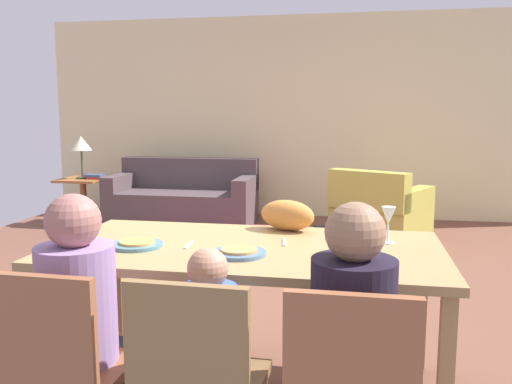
{
  "coord_description": "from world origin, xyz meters",
  "views": [
    {
      "loc": [
        0.82,
        -3.86,
        1.41
      ],
      "look_at": [
        0.12,
        -0.12,
        0.85
      ],
      "focal_mm": 37.94,
      "sensor_mm": 36.0,
      "label": 1
    }
  ],
  "objects_px": {
    "plate_near_child": "(239,253)",
    "dining_chair_child": "(198,379)",
    "cat": "(287,215)",
    "plate_near_man": "(137,245)",
    "couch": "(184,200)",
    "handbag": "(328,240)",
    "person_child": "(212,372)",
    "dining_table": "(247,259)",
    "dining_chair_man": "(60,366)",
    "plate_near_woman": "(354,254)",
    "armchair": "(380,215)",
    "person_woman": "(352,363)",
    "side_table": "(83,194)",
    "person_man": "(84,341)",
    "book_upper": "(95,175)",
    "wine_glass": "(388,217)",
    "book_lower": "(97,178)",
    "table_lamp": "(81,145)"
  },
  "relations": [
    {
      "from": "wine_glass",
      "to": "dining_table",
      "type": "bearing_deg",
      "value": -165.27
    },
    {
      "from": "plate_near_man",
      "to": "wine_glass",
      "type": "height_order",
      "value": "wine_glass"
    },
    {
      "from": "person_woman",
      "to": "person_man",
      "type": "bearing_deg",
      "value": -180.0
    },
    {
      "from": "plate_near_child",
      "to": "book_lower",
      "type": "bearing_deg",
      "value": 124.47
    },
    {
      "from": "wine_glass",
      "to": "handbag",
      "type": "bearing_deg",
      "value": 99.03
    },
    {
      "from": "plate_near_man",
      "to": "person_child",
      "type": "xyz_separation_m",
      "value": [
        0.52,
        -0.56,
        -0.34
      ]
    },
    {
      "from": "person_man",
      "to": "side_table",
      "type": "height_order",
      "value": "person_man"
    },
    {
      "from": "person_man",
      "to": "book_upper",
      "type": "xyz_separation_m",
      "value": [
        -2.23,
        4.46,
        0.11
      ]
    },
    {
      "from": "table_lamp",
      "to": "dining_chair_child",
      "type": "bearing_deg",
      "value": -57.83
    },
    {
      "from": "wine_glass",
      "to": "person_man",
      "type": "distance_m",
      "value": 1.53
    },
    {
      "from": "dining_chair_child",
      "to": "dining_table",
      "type": "bearing_deg",
      "value": 89.85
    },
    {
      "from": "dining_table",
      "to": "cat",
      "type": "height_order",
      "value": "cat"
    },
    {
      "from": "couch",
      "to": "handbag",
      "type": "relative_size",
      "value": 5.74
    },
    {
      "from": "plate_near_man",
      "to": "armchair",
      "type": "distance_m",
      "value": 3.72
    },
    {
      "from": "wine_glass",
      "to": "person_child",
      "type": "distance_m",
      "value": 1.19
    },
    {
      "from": "person_child",
      "to": "cat",
      "type": "height_order",
      "value": "cat"
    },
    {
      "from": "plate_near_man",
      "to": "handbag",
      "type": "relative_size",
      "value": 0.78
    },
    {
      "from": "plate_near_woman",
      "to": "book_lower",
      "type": "xyz_separation_m",
      "value": [
        -3.24,
        3.88,
        -0.18
      ]
    },
    {
      "from": "person_man",
      "to": "side_table",
      "type": "xyz_separation_m",
      "value": [
        -2.39,
        4.45,
        -0.14
      ]
    },
    {
      "from": "dining_table",
      "to": "dining_chair_man",
      "type": "xyz_separation_m",
      "value": [
        -0.53,
        -0.85,
        -0.2
      ]
    },
    {
      "from": "plate_near_woman",
      "to": "person_child",
      "type": "bearing_deg",
      "value": -132.03
    },
    {
      "from": "person_man",
      "to": "dining_chair_man",
      "type": "bearing_deg",
      "value": -91.1
    },
    {
      "from": "plate_near_man",
      "to": "person_woman",
      "type": "bearing_deg",
      "value": -27.91
    },
    {
      "from": "person_woman",
      "to": "book_upper",
      "type": "xyz_separation_m",
      "value": [
        -3.27,
        4.46,
        0.11
      ]
    },
    {
      "from": "person_man",
      "to": "book_lower",
      "type": "height_order",
      "value": "person_man"
    },
    {
      "from": "couch",
      "to": "armchair",
      "type": "relative_size",
      "value": 1.59
    },
    {
      "from": "book_upper",
      "to": "person_woman",
      "type": "bearing_deg",
      "value": -53.71
    },
    {
      "from": "side_table",
      "to": "table_lamp",
      "type": "relative_size",
      "value": 1.07
    },
    {
      "from": "table_lamp",
      "to": "book_upper",
      "type": "xyz_separation_m",
      "value": [
        0.16,
        0.0,
        -0.39
      ]
    },
    {
      "from": "plate_near_woman",
      "to": "person_woman",
      "type": "height_order",
      "value": "person_woman"
    },
    {
      "from": "plate_near_child",
      "to": "armchair",
      "type": "distance_m",
      "value": 3.62
    },
    {
      "from": "cat",
      "to": "plate_near_man",
      "type": "bearing_deg",
      "value": -123.43
    },
    {
      "from": "plate_near_man",
      "to": "side_table",
      "type": "relative_size",
      "value": 0.43
    },
    {
      "from": "person_child",
      "to": "handbag",
      "type": "distance_m",
      "value": 3.58
    },
    {
      "from": "plate_near_child",
      "to": "plate_near_woman",
      "type": "height_order",
      "value": "same"
    },
    {
      "from": "side_table",
      "to": "wine_glass",
      "type": "bearing_deg",
      "value": -45.0
    },
    {
      "from": "couch",
      "to": "person_child",
      "type": "bearing_deg",
      "value": -70.61
    },
    {
      "from": "person_man",
      "to": "person_child",
      "type": "distance_m",
      "value": 0.53
    },
    {
      "from": "plate_near_child",
      "to": "dining_chair_child",
      "type": "distance_m",
      "value": 0.72
    },
    {
      "from": "table_lamp",
      "to": "book_lower",
      "type": "xyz_separation_m",
      "value": [
        0.2,
        -0.0,
        -0.41
      ]
    },
    {
      "from": "armchair",
      "to": "person_woman",
      "type": "bearing_deg",
      "value": -93.68
    },
    {
      "from": "book_lower",
      "to": "wine_glass",
      "type": "bearing_deg",
      "value": -46.6
    },
    {
      "from": "plate_near_child",
      "to": "person_woman",
      "type": "bearing_deg",
      "value": -43.37
    },
    {
      "from": "plate_near_child",
      "to": "dining_chair_man",
      "type": "relative_size",
      "value": 0.29
    },
    {
      "from": "side_table",
      "to": "person_child",
      "type": "bearing_deg",
      "value": -56.83
    },
    {
      "from": "person_child",
      "to": "couch",
      "type": "relative_size",
      "value": 0.5
    },
    {
      "from": "side_table",
      "to": "book_lower",
      "type": "height_order",
      "value": "book_lower"
    },
    {
      "from": "dining_table",
      "to": "table_lamp",
      "type": "xyz_separation_m",
      "value": [
        -2.91,
        3.78,
        0.31
      ]
    },
    {
      "from": "handbag",
      "to": "plate_near_man",
      "type": "bearing_deg",
      "value": -104.57
    },
    {
      "from": "plate_near_child",
      "to": "person_child",
      "type": "distance_m",
      "value": 0.6
    }
  ]
}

